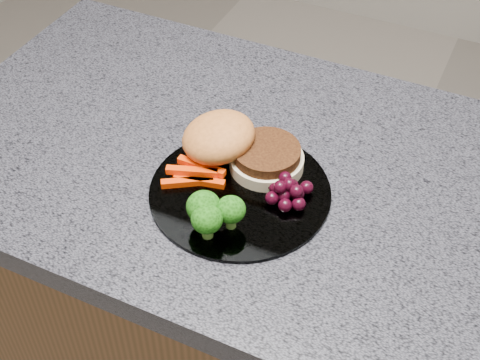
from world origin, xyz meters
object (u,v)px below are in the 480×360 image
Objects in this scene: island_cabinet at (290,351)px; burger at (235,147)px; plate at (240,192)px; grape_bunch at (287,191)px.

burger reaches higher than island_cabinet.
plate is 0.07m from burger.
grape_bunch reaches higher than island_cabinet.
plate is at bearing -69.51° from burger.
burger is at bearing -173.03° from island_cabinet.
island_cabinet is 16.78× the size of grape_bunch.
plate is at bearing -168.31° from grape_bunch.
burger is at bearing 121.18° from plate.
burger reaches higher than grape_bunch.
plate reaches higher than island_cabinet.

